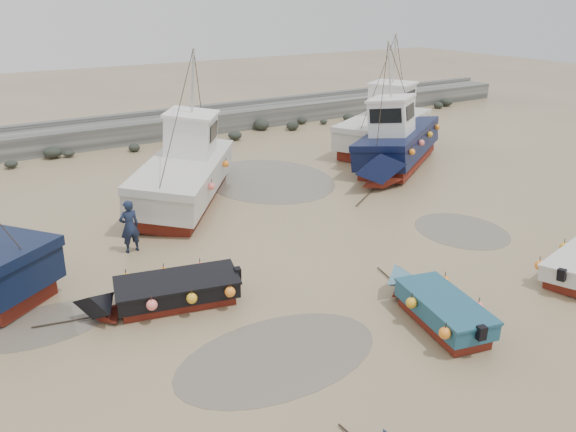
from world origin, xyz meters
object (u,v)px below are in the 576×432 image
cabin_boat_2 (398,143)px  dinghy_4 (164,289)px  dinghy_2 (436,301)px  person (132,251)px  cabin_boat_1 (185,169)px  cabin_boat_3 (388,125)px

cabin_boat_2 → dinghy_4: bearing=81.8°
dinghy_2 → person: (-5.67, 8.62, -0.57)m
dinghy_2 → person: bearing=135.2°
cabin_boat_1 → cabin_boat_2: bearing=27.9°
person → cabin_boat_2: bearing=-173.9°
dinghy_2 → dinghy_4: 7.49m
dinghy_4 → cabin_boat_2: 16.19m
cabin_boat_1 → cabin_boat_2: (10.65, -1.53, 0.02)m
dinghy_4 → dinghy_2: bearing=-114.5°
dinghy_4 → person: size_ratio=3.02×
cabin_boat_1 → dinghy_2: bearing=-45.3°
cabin_boat_2 → cabin_boat_3: 4.26m
cabin_boat_2 → cabin_boat_1: bearing=49.0°
dinghy_4 → cabin_boat_3: size_ratio=0.56×
dinghy_2 → cabin_boat_2: 14.26m
cabin_boat_3 → person: 17.96m
dinghy_2 → cabin_boat_1: (-1.94, 12.80, 0.74)m
cabin_boat_2 → cabin_boat_3: (2.44, 3.50, -0.00)m
cabin_boat_1 → person: 5.75m
cabin_boat_2 → person: 14.69m
dinghy_4 → person: dinghy_4 is taller
dinghy_2 → cabin_boat_2: cabin_boat_2 is taller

